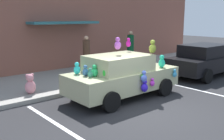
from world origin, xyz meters
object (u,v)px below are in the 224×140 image
at_px(parked_sedan_behind, 205,60).
at_px(pedestrian_walking_past, 87,57).
at_px(pedestrian_near_shopfront, 130,49).
at_px(plush_covered_car, 122,76).
at_px(teddy_bear_on_sidewalk, 30,84).

relative_size(parked_sedan_behind, pedestrian_walking_past, 2.36).
relative_size(pedestrian_near_shopfront, pedestrian_walking_past, 1.04).
xyz_separation_m(plush_covered_car, parked_sedan_behind, (5.45, -0.02, -0.01)).
xyz_separation_m(parked_sedan_behind, teddy_bear_on_sidewalk, (-7.95, 2.09, -0.30)).
xyz_separation_m(parked_sedan_behind, pedestrian_near_shopfront, (-1.25, 3.91, 0.25)).
distance_m(parked_sedan_behind, pedestrian_near_shopfront, 4.11).
bearing_deg(pedestrian_near_shopfront, pedestrian_walking_past, -169.94).
bearing_deg(teddy_bear_on_sidewalk, pedestrian_walking_past, 20.21).
bearing_deg(pedestrian_walking_past, parked_sedan_behind, -35.15).
bearing_deg(plush_covered_car, parked_sedan_behind, -0.16).
distance_m(teddy_bear_on_sidewalk, pedestrian_walking_past, 3.52).
bearing_deg(pedestrian_walking_past, pedestrian_near_shopfront, 10.06).
height_order(plush_covered_car, pedestrian_walking_past, plush_covered_car).
height_order(parked_sedan_behind, pedestrian_walking_past, pedestrian_walking_past).
relative_size(plush_covered_car, pedestrian_near_shopfront, 2.17).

